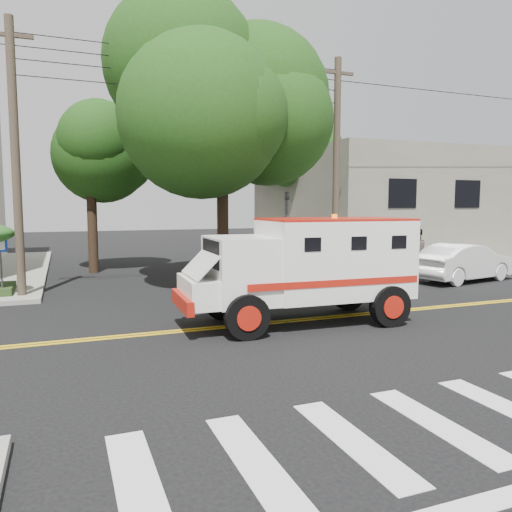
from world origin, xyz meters
name	(u,v)px	position (x,y,z in m)	size (l,w,h in m)	color
ground	(243,325)	(0.00, 0.00, 0.00)	(100.00, 100.00, 0.00)	black
sidewalk_ne	(377,255)	(13.50, 13.50, 0.07)	(17.00, 17.00, 0.15)	gray
building_right	(394,204)	(15.00, 14.00, 3.15)	(14.00, 12.00, 6.00)	#686559
utility_pole_left	(16,161)	(-5.60, 6.00, 4.50)	(0.28, 0.28, 9.00)	#382D23
utility_pole_right	(336,171)	(6.30, 6.20, 4.50)	(0.28, 0.28, 9.00)	#382D23
tree_main	(235,95)	(1.94, 6.21, 7.20)	(6.08, 5.70, 9.85)	black
tree_left	(98,146)	(-2.68, 11.79, 5.73)	(4.48, 4.20, 7.70)	black
tree_right	(293,155)	(8.84, 15.77, 6.09)	(4.80, 4.50, 8.20)	black
traffic_signal	(287,228)	(3.80, 5.60, 2.23)	(0.15, 0.18, 3.60)	#3F3F42
accessibility_sign	(1,258)	(-6.20, 6.17, 1.37)	(0.45, 0.10, 2.02)	#3F3F42
armored_truck	(307,264)	(1.67, -0.30, 1.57)	(6.14, 2.65, 2.76)	white
parked_sedan	(464,262)	(10.93, 3.80, 0.77)	(1.64, 4.69, 1.55)	silver
pedestrian_a	(316,256)	(5.50, 6.34, 0.98)	(0.60, 0.40, 1.65)	gray
pedestrian_b	(416,251)	(9.91, 5.50, 1.12)	(0.95, 0.74, 1.95)	gray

